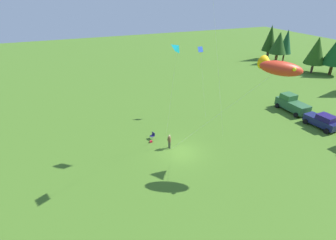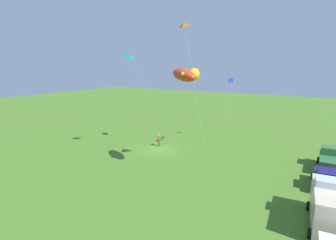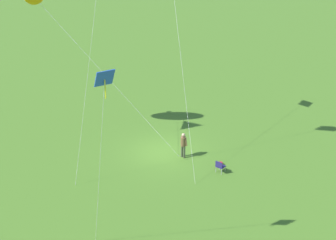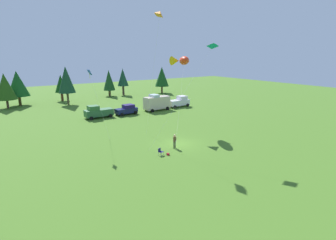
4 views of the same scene
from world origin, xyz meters
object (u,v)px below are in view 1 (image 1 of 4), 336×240
kite_diamond_blue (201,52)px  backpack_on_grass (151,142)px  kite_delta_teal (179,48)px  folding_chair (153,135)px  kite_large_fish (278,67)px  person_kite_flyer (169,141)px  car_navy_hatch (322,121)px  truck_green_flatbed (292,104)px

kite_diamond_blue → backpack_on_grass: bearing=-58.8°
kite_delta_teal → folding_chair: bearing=179.8°
folding_chair → backpack_on_grass: 0.96m
folding_chair → backpack_on_grass: folding_chair is taller
folding_chair → kite_large_fish: kite_large_fish is taller
person_kite_flyer → kite_large_fish: 13.58m
backpack_on_grass → kite_diamond_blue: (-5.56, 9.17, 8.66)m
kite_diamond_blue → folding_chair: bearing=-61.0°
backpack_on_grass → kite_large_fish: size_ratio=0.03×
car_navy_hatch → folding_chair: bearing=-110.0°
folding_chair → car_navy_hatch: size_ratio=0.19×
car_navy_hatch → kite_large_fish: bearing=-80.1°
backpack_on_grass → truck_green_flatbed: truck_green_flatbed is taller
car_navy_hatch → truck_green_flatbed: bearing=171.5°
person_kite_flyer → truck_green_flatbed: bearing=174.0°
folding_chair → kite_large_fish: (9.17, 8.53, 9.87)m
folding_chair → kite_delta_teal: (7.25, -0.03, 11.78)m
truck_green_flatbed → kite_diamond_blue: kite_diamond_blue is taller
person_kite_flyer → car_navy_hatch: size_ratio=0.40×
person_kite_flyer → car_navy_hatch: bearing=158.6°
folding_chair → backpack_on_grass: (0.74, -0.48, -0.38)m
car_navy_hatch → kite_delta_teal: size_ratio=0.34×
folding_chair → car_navy_hatch: 22.24m
backpack_on_grass → truck_green_flatbed: bearing=91.7°
car_navy_hatch → kite_diamond_blue: 18.30m
kite_large_fish → kite_diamond_blue: bearing=179.3°
backpack_on_grass → car_navy_hatch: bearing=77.5°
car_navy_hatch → kite_diamond_blue: bearing=-134.5°
backpack_on_grass → car_navy_hatch: car_navy_hatch is taller
folding_chair → truck_green_flatbed: 21.83m
backpack_on_grass → kite_delta_teal: 13.80m
folding_chair → backpack_on_grass: size_ratio=2.56×
truck_green_flatbed → car_navy_hatch: truck_green_flatbed is taller
backpack_on_grass → car_navy_hatch: size_ratio=0.07×
folding_chair → car_navy_hatch: car_navy_hatch is taller
person_kite_flyer → folding_chair: 2.98m
person_kite_flyer → folding_chair: (-2.73, -1.08, -0.53)m
kite_large_fish → kite_diamond_blue: size_ratio=1.18×
folding_chair → kite_delta_teal: size_ratio=0.06×
backpack_on_grass → kite_large_fish: (8.43, 9.01, 10.25)m
person_kite_flyer → truck_green_flatbed: truck_green_flatbed is taller
truck_green_flatbed → car_navy_hatch: 5.56m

